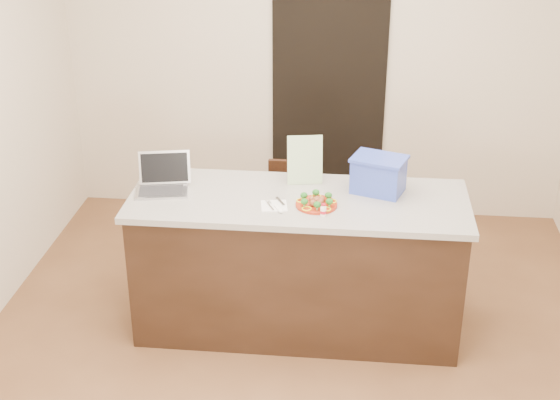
# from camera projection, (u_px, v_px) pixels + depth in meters

# --- Properties ---
(ground) EXTENTS (4.00, 4.00, 0.00)m
(ground) POSITION_uv_depth(u_px,v_px,m) (294.00, 347.00, 4.89)
(ground) COLOR brown
(ground) RESTS_ON ground
(room_shell) EXTENTS (4.00, 4.00, 4.00)m
(room_shell) POSITION_uv_depth(u_px,v_px,m) (296.00, 101.00, 4.19)
(room_shell) COLOR white
(room_shell) RESTS_ON ground
(doorway) EXTENTS (0.90, 0.02, 2.00)m
(doorway) POSITION_uv_depth(u_px,v_px,m) (329.00, 97.00, 6.22)
(doorway) COLOR black
(doorway) RESTS_ON ground
(island) EXTENTS (2.06, 0.76, 0.92)m
(island) POSITION_uv_depth(u_px,v_px,m) (298.00, 263.00, 4.92)
(island) COLOR black
(island) RESTS_ON ground
(plate) EXTENTS (0.25, 0.25, 0.02)m
(plate) POSITION_uv_depth(u_px,v_px,m) (316.00, 204.00, 4.62)
(plate) COLOR #99240D
(plate) RESTS_ON island
(meatballs) EXTENTS (0.09, 0.10, 0.04)m
(meatballs) POSITION_uv_depth(u_px,v_px,m) (317.00, 201.00, 4.61)
(meatballs) COLOR brown
(meatballs) RESTS_ON plate
(broccoli) EXTENTS (0.20, 0.21, 0.04)m
(broccoli) POSITION_uv_depth(u_px,v_px,m) (317.00, 198.00, 4.60)
(broccoli) COLOR #155015
(broccoli) RESTS_ON plate
(pepper_rings) EXTENTS (0.24, 0.24, 0.01)m
(pepper_rings) POSITION_uv_depth(u_px,v_px,m) (316.00, 203.00, 4.61)
(pepper_rings) COLOR yellow
(pepper_rings) RESTS_ON plate
(napkin) EXTENTS (0.18, 0.18, 0.01)m
(napkin) POSITION_uv_depth(u_px,v_px,m) (274.00, 206.00, 4.61)
(napkin) COLOR silver
(napkin) RESTS_ON island
(fork) EXTENTS (0.06, 0.13, 0.00)m
(fork) POSITION_uv_depth(u_px,v_px,m) (271.00, 204.00, 4.62)
(fork) COLOR silver
(fork) RESTS_ON napkin
(knife) EXTENTS (0.07, 0.21, 0.01)m
(knife) POSITION_uv_depth(u_px,v_px,m) (279.00, 206.00, 4.59)
(knife) COLOR white
(knife) RESTS_ON napkin
(yogurt_bottle) EXTENTS (0.04, 0.04, 0.07)m
(yogurt_bottle) POSITION_uv_depth(u_px,v_px,m) (323.00, 211.00, 4.49)
(yogurt_bottle) COLOR white
(yogurt_bottle) RESTS_ON island
(laptop) EXTENTS (0.35, 0.31, 0.22)m
(laptop) POSITION_uv_depth(u_px,v_px,m) (163.00, 180.00, 4.81)
(laptop) COLOR #A5A5A9
(laptop) RESTS_ON island
(leaflet) EXTENTS (0.22, 0.08, 0.31)m
(leaflet) POSITION_uv_depth(u_px,v_px,m) (305.00, 160.00, 4.85)
(leaflet) COLOR white
(leaflet) RESTS_ON island
(blue_box) EXTENTS (0.38, 0.32, 0.23)m
(blue_box) POSITION_uv_depth(u_px,v_px,m) (378.00, 174.00, 4.75)
(blue_box) COLOR #3146B4
(blue_box) RESTS_ON island
(chair) EXTENTS (0.37, 0.37, 0.83)m
(chair) POSITION_uv_depth(u_px,v_px,m) (293.00, 212.00, 5.55)
(chair) COLOR #371C10
(chair) RESTS_ON ground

